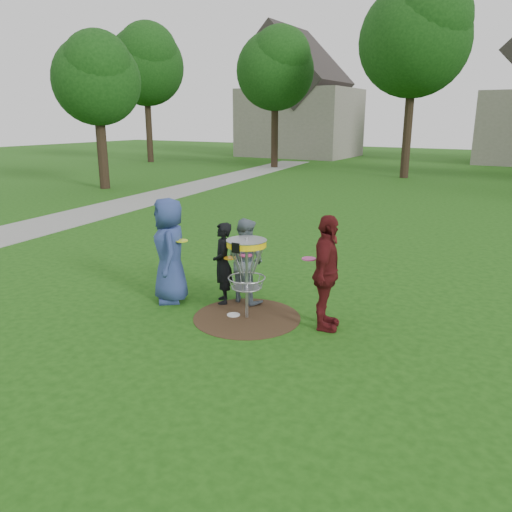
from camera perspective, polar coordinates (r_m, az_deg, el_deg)
The scene contains 11 objects.
ground at distance 8.42m, azimuth -1.05°, elevation -7.04°, with size 100.00×100.00×0.00m, color #19470F.
dirt_patch at distance 8.42m, azimuth -1.05°, elevation -7.02°, with size 1.80×1.80×0.01m, color #47331E.
concrete_path at distance 20.55m, azimuth -13.27°, elevation 6.13°, with size 2.20×40.00×0.02m, color #9E9E99.
player_blue at distance 9.02m, azimuth -9.84°, elevation 0.63°, with size 0.93×0.60×1.89m, color navy.
player_black at distance 8.88m, azimuth -3.82°, elevation -0.84°, with size 0.54×0.35×1.47m, color black.
player_grey at distance 8.92m, azimuth -1.21°, elevation -0.51°, with size 0.75×0.58×1.54m, color slate.
player_maroon at distance 7.79m, azimuth 8.03°, elevation -1.96°, with size 1.07×0.45×1.83m, color #571416.
disc_on_grass at distance 8.51m, azimuth -2.60°, elevation -6.75°, with size 0.22×0.22×0.02m, color white.
disc_golf_basket at distance 8.09m, azimuth -1.08°, elevation -0.36°, with size 0.66×0.67×1.38m.
held_discs at distance 8.41m, azimuth -1.88°, elevation 0.35°, with size 2.56×0.66×0.28m.
tree_row at distance 27.69m, azimuth 24.47°, elevation 20.44°, with size 51.20×17.42×9.90m.
Camera 1 is at (4.09, -6.61, 3.24)m, focal length 35.00 mm.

